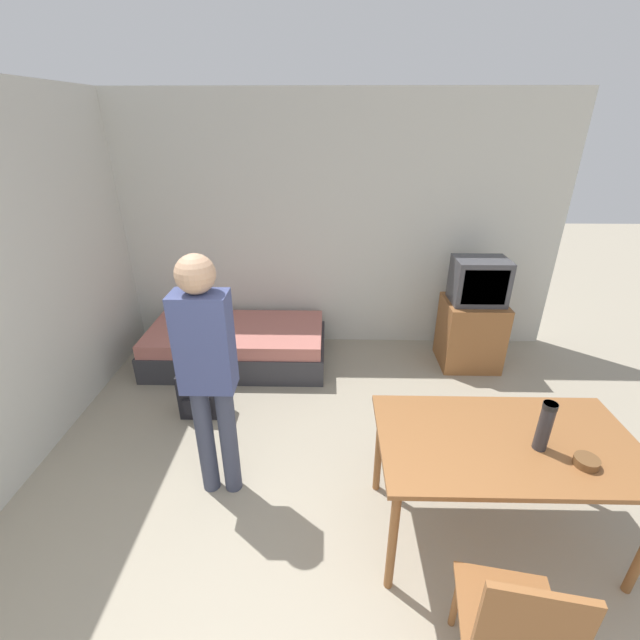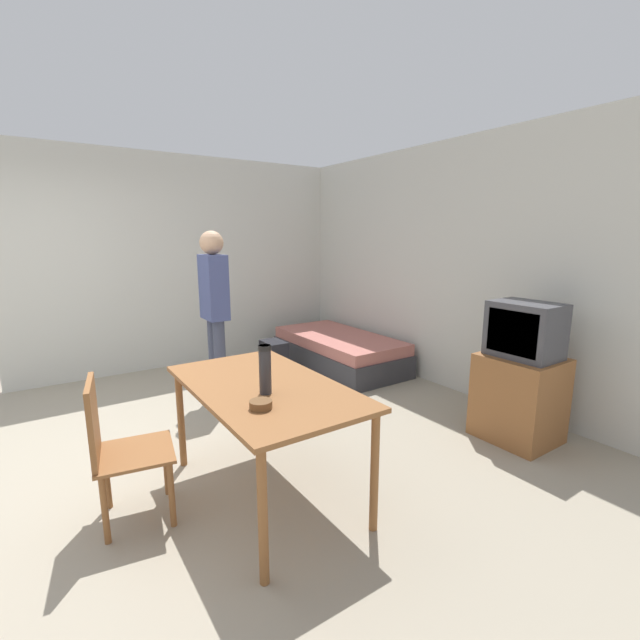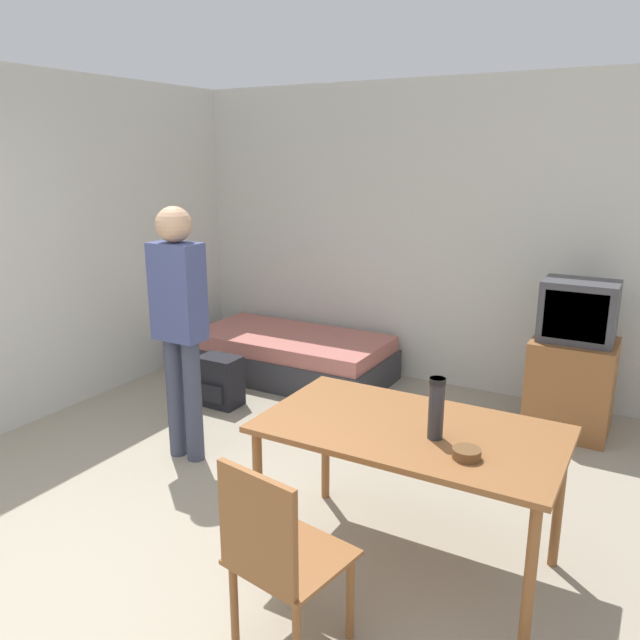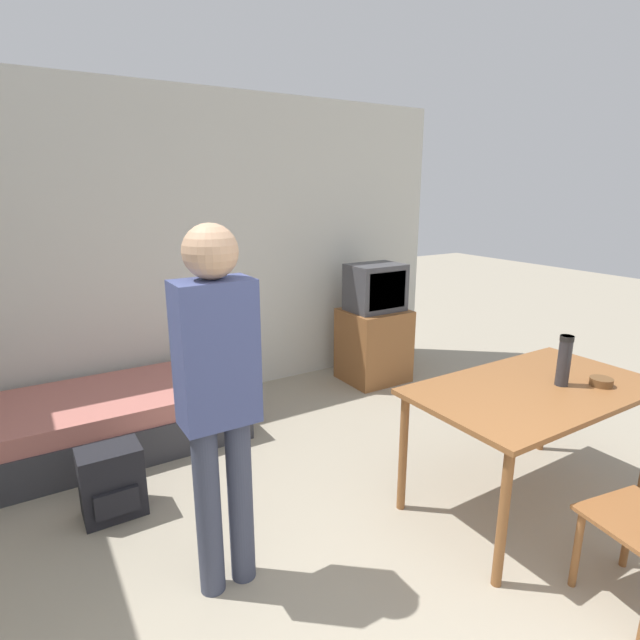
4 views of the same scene
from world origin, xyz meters
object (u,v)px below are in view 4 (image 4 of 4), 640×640
Objects in this scene: daybed at (112,419)px; mate_bowl at (601,382)px; dining_table at (534,399)px; backpack at (112,482)px; thermos_flask at (564,358)px; person_standing at (218,388)px; tv at (374,329)px.

mate_bowl reaches higher than daybed.
backpack is at bearing 150.89° from dining_table.
mate_bowl is at bearing -33.59° from thermos_flask.
dining_table is 0.84× the size of person_standing.
mate_bowl is 0.30× the size of backpack.
backpack is (-2.17, 1.21, -0.48)m from dining_table.
mate_bowl is at bearing -14.16° from person_standing.
thermos_flask is at bearing -11.95° from person_standing.
dining_table is at bearing 157.26° from thermos_flask.
dining_table is 1.85m from person_standing.
daybed is at bearing 135.88° from mate_bowl.
dining_table is 3.44× the size of backpack.
dining_table is at bearing -11.02° from person_standing.
backpack is at bearing 113.76° from person_standing.
daybed is 6.23× the size of thermos_flask.
dining_table is (2.01, -2.09, 0.48)m from daybed.
mate_bowl is (0.19, -0.13, -0.14)m from thermos_flask.
tv is 3.91× the size of thermos_flask.
tv reaches higher than thermos_flask.
tv is 2.34m from mate_bowl.
mate_bowl is (2.35, -2.28, 0.58)m from daybed.
backpack is (-2.64, -0.93, -0.32)m from tv.
person_standing is 1.24m from backpack.
daybed is 3.13m from thermos_flask.
thermos_flask is 2.37× the size of mate_bowl.
thermos_flask reaches higher than mate_bowl.
dining_table is 0.40m from mate_bowl.
tv is 2.19m from dining_table.
person_standing is at bearing 168.98° from dining_table.
dining_table is 11.60× the size of mate_bowl.
dining_table reaches higher than backpack.
dining_table is at bearing -102.55° from tv.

